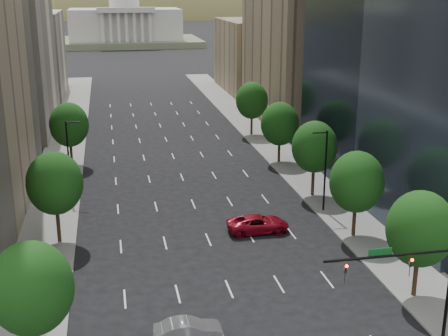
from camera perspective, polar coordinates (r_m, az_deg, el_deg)
sidewalk_left at (r=66.97m, az=-16.22°, el=-4.14°), size 6.00×200.00×0.15m
sidewalk_right at (r=70.91m, az=9.55°, el=-2.49°), size 6.00×200.00×0.15m
midrise_cream_left at (r=106.80m, az=-20.39°, el=12.78°), size 14.00×30.00×35.00m
filler_left at (r=140.09m, az=-18.04°, el=10.26°), size 14.00×26.00×18.00m
parking_tan_right at (r=108.15m, az=7.25°, el=12.39°), size 14.00×30.00×30.00m
filler_right at (r=140.40m, az=2.89°, el=10.66°), size 14.00×26.00×16.00m
tree_right_1 at (r=48.02m, az=18.19°, el=-5.53°), size 5.20×5.20×8.75m
tree_right_2 at (r=58.11m, az=12.53°, el=-1.31°), size 5.20×5.20×8.61m
tree_right_3 at (r=68.70m, az=8.61°, el=1.99°), size 5.20×5.20×8.89m
tree_right_4 at (r=81.72m, az=5.33°, el=4.21°), size 5.20×5.20×8.46m
tree_right_5 at (r=96.79m, az=2.67°, el=6.44°), size 5.20×5.20×8.75m
tree_left_0 at (r=39.03m, az=-17.89°, el=-10.87°), size 5.20×5.20×8.75m
tree_left_1 at (r=57.37m, az=-15.83°, el=-1.42°), size 5.20×5.20×8.97m
tree_left_2 at (r=82.50m, az=-14.55°, el=4.01°), size 5.20×5.20×8.68m
streetlight_rn at (r=64.29m, az=9.58°, el=-0.07°), size 1.70×0.20×9.00m
streetlight_ln at (r=70.07m, az=-14.55°, el=1.04°), size 1.70×0.20×9.00m
traffic_signal at (r=41.91m, az=17.88°, el=-9.75°), size 9.12×0.40×7.38m
capitol at (r=252.69m, az=-9.40°, el=13.41°), size 60.00×40.00×35.20m
foothills at (r=606.45m, az=-7.12°, el=11.08°), size 720.00×413.00×263.00m
car_silver at (r=42.59m, az=-3.43°, el=-15.19°), size 4.74×1.66×1.56m
car_red_far at (r=59.57m, az=3.26°, el=-5.33°), size 6.13×2.83×1.70m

